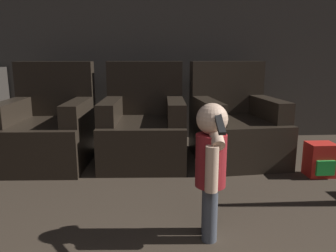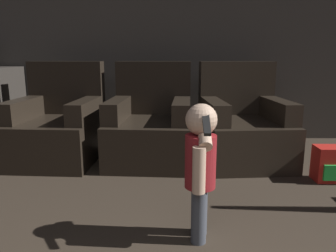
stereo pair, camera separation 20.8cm
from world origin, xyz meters
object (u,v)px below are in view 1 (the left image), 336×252
Objects in this scene: armchair_left at (49,129)px; armchair_middle at (144,128)px; person_toddler at (211,161)px; armchair_right at (235,127)px; toy_backpack at (320,160)px.

armchair_middle is (0.93, -0.00, 0.00)m from armchair_left.
armchair_right is at bearing 168.38° from person_toddler.
toy_backpack is at bearing -17.26° from armchair_middle.
armchair_middle and armchair_right have the same top height.
toy_backpack is (1.15, 0.92, -0.32)m from person_toddler.
person_toddler is (0.38, -1.48, 0.14)m from armchair_middle.
armchair_right is at bearing 137.43° from toy_backpack.
armchair_middle is at bearing -156.95° from person_toddler.
armchair_middle is 0.92m from armchair_right.
armchair_middle is 1.00× the size of armchair_right.
armchair_right is 1.24× the size of person_toddler.
armchair_middle is 1.53m from person_toddler.
armchair_right is at bearing 2.55° from armchair_left.
toy_backpack is (2.47, -0.56, -0.18)m from armchair_left.
armchair_middle is 1.65m from toy_backpack.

